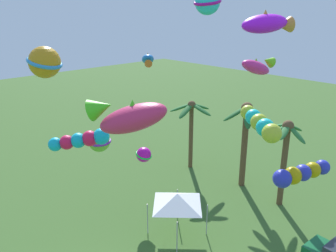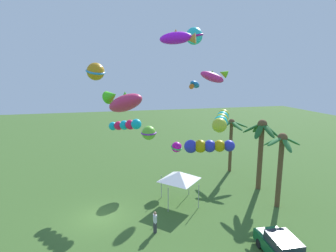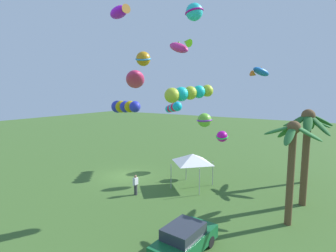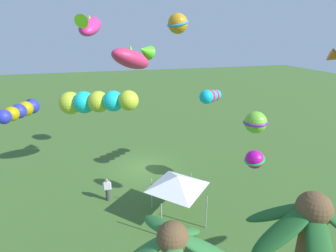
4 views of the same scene
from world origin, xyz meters
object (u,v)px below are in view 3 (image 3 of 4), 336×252
Objects in this scene: palm_tree_2 at (306,131)px; kite_ball_10 at (194,12)px; kite_fish_0 at (180,47)px; kite_tube_6 at (125,107)px; spectator_0 at (136,185)px; kite_ball_1 at (143,59)px; kite_fish_7 at (260,72)px; parked_car_0 at (185,239)px; festival_tent at (192,158)px; palm_tree_0 at (307,135)px; kite_ball_3 at (222,136)px; kite_fish_5 at (119,12)px; palm_tree_1 at (292,151)px; kite_fish_8 at (135,79)px; kite_ball_9 at (204,120)px; kite_tube_2 at (173,108)px; kite_tube_4 at (188,93)px.

kite_ball_10 is (7.45, -7.12, 9.10)m from palm_tree_2.
kite_fish_0 reaches higher than kite_tube_6.
kite_fish_0 is (0.16, 4.00, 10.07)m from spectator_0.
kite_ball_1 is at bearing -128.16° from kite_fish_0.
kite_fish_7 is at bearing 160.28° from kite_ball_10.
festival_tent is (-8.52, -4.00, 1.72)m from parked_car_0.
spectator_0 is (5.00, -11.20, -4.21)m from palm_tree_0.
kite_ball_1 reaches higher than kite_fish_7.
festival_tent is 2.02× the size of kite_ball_3.
kite_fish_0 is 0.94× the size of kite_fish_5.
palm_tree_1 is at bearing 103.01° from kite_fish_0.
kite_ball_3 is at bearing -46.55° from kite_fish_7.
parked_car_0 is at bearing 45.35° from kite_ball_1.
palm_tree_2 is 13.74m from kite_fish_0.
parked_car_0 is 1.11× the size of kite_fish_8.
kite_fish_7 is at bearing 163.86° from kite_tube_6.
kite_ball_3 is 11.40m from kite_ball_10.
kite_tube_6 is 1.27× the size of kite_fish_7.
kite_fish_0 is at bearing 15.46° from kite_ball_9.
kite_ball_9 is at bearing -87.76° from palm_tree_2.
spectator_0 is 13.68m from kite_ball_10.
parked_car_0 is 15.66m from kite_tube_2.
kite_ball_10 is (8.04, -2.88, 3.92)m from kite_fish_7.
kite_fish_8 is at bearing -78.31° from palm_tree_0.
palm_tree_1 is at bearing 24.85° from kite_fish_7.
kite_fish_5 reaches higher than palm_tree_2.
palm_tree_0 is at bearing 114.05° from spectator_0.
kite_tube_6 is 7.46m from kite_fish_8.
kite_ball_10 is (-6.30, 1.27, 6.61)m from kite_tube_6.
kite_fish_8 is (-6.87, -8.67, 8.33)m from parked_car_0.
festival_tent is 1.37× the size of kite_fish_7.
kite_ball_1 is 8.26m from kite_ball_10.
palm_tree_0 is at bearing 66.44° from kite_ball_3.
festival_tent is 0.90× the size of kite_tube_4.
festival_tent reaches higher than spectator_0.
kite_tube_6 is 15.16m from kite_fish_7.
kite_ball_3 is 9.70m from kite_fish_8.
kite_tube_2 is at bearing -67.92° from kite_fish_7.
kite_ball_9 reaches higher than festival_tent.
kite_fish_7 is at bearing 133.45° from kite_ball_3.
kite_tube_4 is at bearing -75.24° from palm_tree_1.
kite_tube_2 reaches higher than spectator_0.
kite_fish_0 is at bearing 1.30° from kite_ball_3.
palm_tree_2 is 12.38m from kite_tube_4.
kite_tube_2 is at bearing -170.94° from spectator_0.
palm_tree_1 is 3.04× the size of kite_fish_7.
kite_tube_2 is 0.79× the size of kite_fish_8.
palm_tree_2 is 3.82× the size of spectator_0.
kite_ball_9 is at bearing -162.06° from kite_ball_10.
kite_tube_6 reaches higher than festival_tent.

